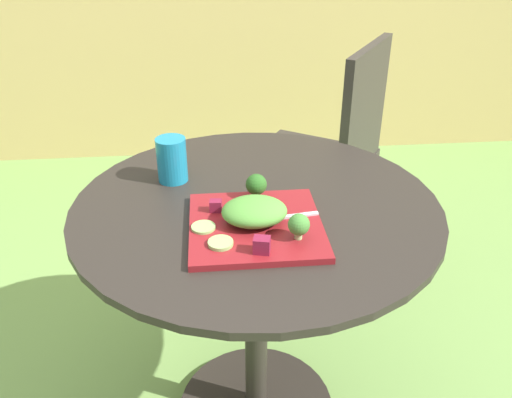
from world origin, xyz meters
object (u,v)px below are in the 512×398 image
fork (276,218)px  patio_chair (332,145)px  salad_plate (256,226)px  drinking_glass (172,162)px

fork → patio_chair: bearing=69.0°
salad_plate → fork: bearing=14.6°
drinking_glass → fork: (0.22, -0.23, -0.03)m
salad_plate → fork: 0.05m
patio_chair → fork: patio_chair is taller
patio_chair → salad_plate: size_ratio=3.29×
salad_plate → patio_chair: bearing=66.7°
salad_plate → drinking_glass: drinking_glass is taller
salad_plate → fork: size_ratio=1.76×
salad_plate → drinking_glass: 0.30m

